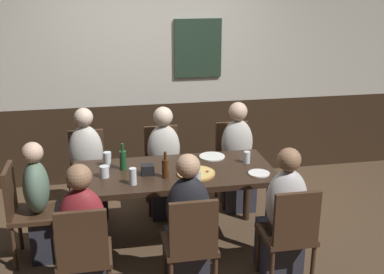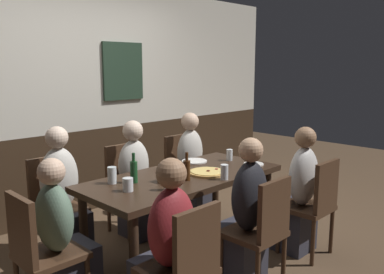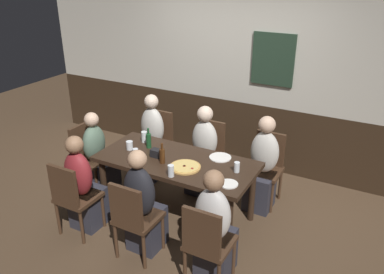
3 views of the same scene
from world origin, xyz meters
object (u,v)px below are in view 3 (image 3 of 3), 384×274
pint_glass_pale (130,146)px  highball_clear (136,156)px  plate_white_large (220,157)px  chair_right_far (266,164)px  chair_head_west (89,154)px  chair_right_near (207,242)px  person_head_west (99,160)px  dining_table (176,166)px  chair_left_far (158,139)px  chair_mid_near (134,216)px  pint_glass_amber (171,171)px  tumbler_water (237,167)px  pizza (185,167)px  beer_bottle_green (149,140)px  chair_mid_far (208,151)px  person_mid_near (143,209)px  plate_white_small (229,184)px  chair_left_near (73,195)px  person_left_far (151,143)px  person_left_near (84,190)px  person_right_far (262,170)px  person_mid_far (203,156)px  person_right_near (214,232)px  beer_glass_tall (144,138)px  beer_bottle_brown (162,155)px  condiment_caddy (156,153)px

pint_glass_pale → highball_clear: bearing=-40.6°
pint_glass_pale → plate_white_large: pint_glass_pale is taller
chair_right_far → chair_head_west: bearing=-158.6°
chair_right_near → person_head_west: size_ratio=0.81×
dining_table → chair_left_far: 1.16m
dining_table → chair_mid_near: chair_mid_near is taller
person_head_west → dining_table: bearing=0.0°
pint_glass_amber → tumbler_water: pint_glass_amber is taller
pizza → beer_bottle_green: 0.67m
chair_mid_far → person_mid_near: size_ratio=0.76×
pint_glass_pale → plate_white_small: size_ratio=0.54×
person_mid_near → beer_bottle_green: size_ratio=4.70×
chair_left_near → plate_white_small: bearing=21.9°
highball_clear → pint_glass_amber: (0.52, -0.11, -0.01)m
chair_mid_far → person_left_far: size_ratio=0.75×
chair_left_near → person_head_west: person_head_west is taller
chair_left_near → person_left_near: 0.16m
chair_mid_near → person_right_far: (0.79, 1.49, -0.01)m
person_mid_far → pizza: size_ratio=3.41×
person_left_far → pizza: person_left_far is taller
pizza → pint_glass_pale: size_ratio=3.28×
chair_right_near → person_right_near: bearing=90.0°
chair_mid_far → tumbler_water: 1.08m
chair_left_far → beer_bottle_green: (0.35, -0.71, 0.34)m
person_left_far → person_mid_near: (0.79, -1.33, -0.01)m
beer_glass_tall → beer_bottle_brown: (0.49, -0.36, 0.03)m
dining_table → beer_glass_tall: beer_glass_tall is taller
chair_mid_far → pint_glass_amber: (0.14, -1.17, 0.30)m
chair_right_far → person_mid_near: 1.69m
pizza → dining_table: bearing=146.8°
chair_right_far → person_right_near: person_right_near is taller
chair_right_far → pint_glass_amber: size_ratio=6.93×
person_left_far → pint_glass_amber: (0.93, -1.01, 0.30)m
chair_mid_near → chair_head_west: 1.55m
pizza → beer_bottle_brown: size_ratio=1.42×
person_mid_far → dining_table: bearing=-90.0°
chair_left_near → tumbler_water: size_ratio=7.82×
person_mid_near → condiment_caddy: size_ratio=10.53×
person_right_far → chair_mid_near: bearing=-118.0°
beer_bottle_green → condiment_caddy: bearing=-37.8°
tumbler_water → beer_bottle_brown: bearing=-166.0°
highball_clear → plate_white_large: 0.94m
pizza → pint_glass_pale: bearing=173.8°
chair_mid_near → plate_white_small: bearing=40.1°
person_left_near → condiment_caddy: size_ratio=10.33×
pint_glass_pale → tumbler_water: size_ratio=0.91×
dining_table → plate_white_large: bearing=33.3°
chair_right_near → condiment_caddy: (-1.03, 0.79, 0.29)m
person_head_west → highball_clear: 0.87m
chair_head_west → person_right_near: bearing=-17.5°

